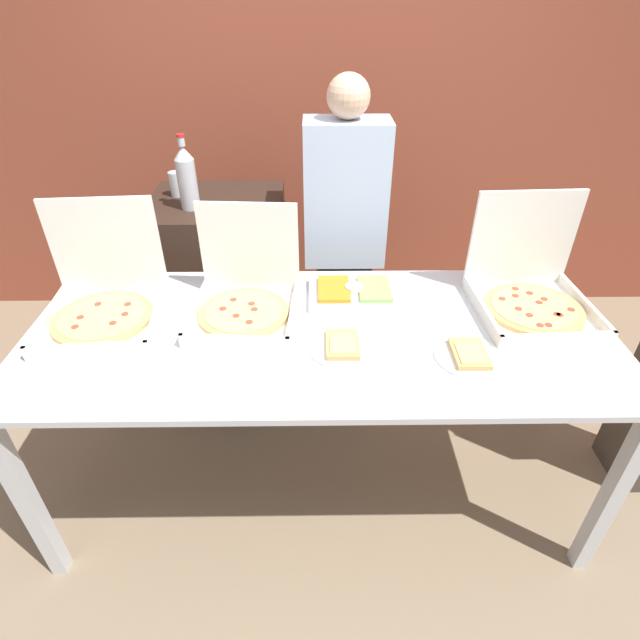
% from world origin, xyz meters
% --- Properties ---
extents(ground_plane, '(16.00, 16.00, 0.00)m').
position_xyz_m(ground_plane, '(0.00, 0.00, 0.00)').
color(ground_plane, '#847056').
extents(brick_wall_behind, '(10.00, 0.06, 2.80)m').
position_xyz_m(brick_wall_behind, '(0.00, 1.70, 1.40)').
color(brick_wall_behind, brown).
rests_on(brick_wall_behind, ground_plane).
extents(buffet_table, '(2.26, 0.94, 0.91)m').
position_xyz_m(buffet_table, '(0.00, 0.00, 0.81)').
color(buffet_table, silver).
rests_on(buffet_table, ground_plane).
extents(pizza_box_near_left, '(0.46, 0.48, 0.43)m').
position_xyz_m(pizza_box_near_left, '(-0.85, 0.11, 0.99)').
color(pizza_box_near_left, silver).
rests_on(pizza_box_near_left, buffet_table).
extents(pizza_box_near_right, '(0.46, 0.47, 0.44)m').
position_xyz_m(pizza_box_near_right, '(0.85, 0.15, 0.99)').
color(pizza_box_near_right, silver).
rests_on(pizza_box_near_right, buffet_table).
extents(pizza_box_far_left, '(0.43, 0.45, 0.40)m').
position_xyz_m(pizza_box_far_left, '(-0.30, 0.13, 0.98)').
color(pizza_box_far_left, silver).
rests_on(pizza_box_far_left, buffet_table).
extents(paper_plate_front_left, '(0.25, 0.25, 0.03)m').
position_xyz_m(paper_plate_front_left, '(0.08, -0.11, 0.92)').
color(paper_plate_front_left, white).
rests_on(paper_plate_front_left, buffet_table).
extents(paper_plate_front_center, '(0.25, 0.25, 0.03)m').
position_xyz_m(paper_plate_front_center, '(0.53, -0.17, 0.92)').
color(paper_plate_front_center, white).
rests_on(paper_plate_front_center, buffet_table).
extents(veggie_tray, '(0.38, 0.25, 0.05)m').
position_xyz_m(veggie_tray, '(0.15, 0.25, 0.93)').
color(veggie_tray, white).
rests_on(veggie_tray, buffet_table).
extents(sideboard_podium, '(0.68, 0.59, 1.10)m').
position_xyz_m(sideboard_podium, '(-0.53, 0.87, 0.55)').
color(sideboard_podium, black).
rests_on(sideboard_podium, ground_plane).
extents(soda_bottle, '(0.09, 0.09, 0.35)m').
position_xyz_m(soda_bottle, '(-0.62, 0.78, 1.25)').
color(soda_bottle, '#B7BCC1').
rests_on(soda_bottle, sideboard_podium).
extents(soda_can_silver, '(0.07, 0.07, 0.12)m').
position_xyz_m(soda_can_silver, '(-0.73, 0.95, 1.16)').
color(soda_can_silver, silver).
rests_on(soda_can_silver, sideboard_podium).
extents(person_guest_plaid, '(0.40, 0.22, 1.70)m').
position_xyz_m(person_guest_plaid, '(0.13, 0.77, 0.89)').
color(person_guest_plaid, black).
rests_on(person_guest_plaid, ground_plane).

